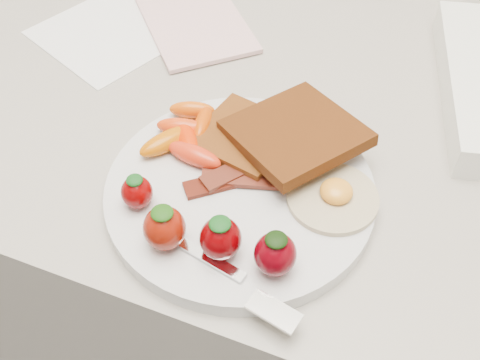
% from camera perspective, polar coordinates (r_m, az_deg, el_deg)
% --- Properties ---
extents(counter, '(2.00, 0.60, 0.90)m').
position_cam_1_polar(counter, '(1.06, 3.99, -11.58)').
color(counter, gray).
rests_on(counter, ground).
extents(plate, '(0.27, 0.27, 0.02)m').
position_cam_1_polar(plate, '(0.60, 0.00, -1.19)').
color(plate, silver).
rests_on(plate, counter).
extents(toast_lower, '(0.11, 0.11, 0.01)m').
position_cam_1_polar(toast_lower, '(0.64, 0.40, 4.12)').
color(toast_lower, '#4E280E').
rests_on(toast_lower, plate).
extents(toast_upper, '(0.16, 0.16, 0.03)m').
position_cam_1_polar(toast_upper, '(0.62, 5.28, 4.46)').
color(toast_upper, black).
rests_on(toast_upper, toast_lower).
extents(fried_egg, '(0.11, 0.11, 0.02)m').
position_cam_1_polar(fried_egg, '(0.59, 8.87, -1.51)').
color(fried_egg, beige).
rests_on(fried_egg, plate).
extents(bacon_strips, '(0.10, 0.09, 0.01)m').
position_cam_1_polar(bacon_strips, '(0.60, -0.32, 0.40)').
color(bacon_strips, black).
rests_on(bacon_strips, plate).
extents(baby_carrots, '(0.09, 0.10, 0.02)m').
position_cam_1_polar(baby_carrots, '(0.64, -5.12, 4.31)').
color(baby_carrots, red).
rests_on(baby_carrots, plate).
extents(strawberries, '(0.18, 0.07, 0.05)m').
position_cam_1_polar(strawberries, '(0.54, -3.33, -4.92)').
color(strawberries, '#6A0202').
rests_on(strawberries, plate).
extents(fork, '(0.17, 0.06, 0.00)m').
position_cam_1_polar(fork, '(0.53, -1.13, -9.09)').
color(fork, white).
rests_on(fork, plate).
extents(paper_sheet, '(0.24, 0.27, 0.00)m').
position_cam_1_polar(paper_sheet, '(0.85, -10.58, 14.39)').
color(paper_sheet, white).
rests_on(paper_sheet, counter).
extents(notepad, '(0.21, 0.22, 0.01)m').
position_cam_1_polar(notepad, '(0.84, -4.26, 14.65)').
color(notepad, beige).
rests_on(notepad, paper_sheet).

